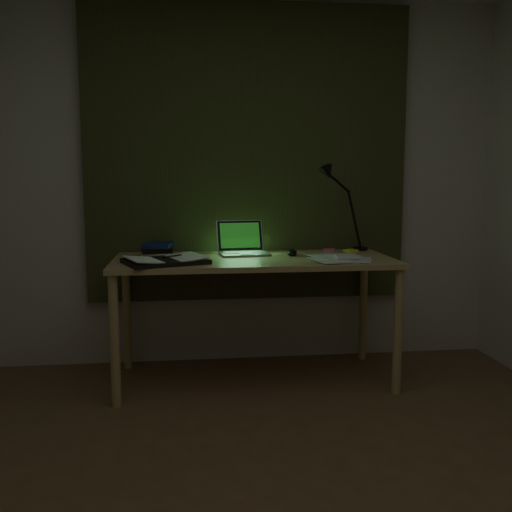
{
  "coord_description": "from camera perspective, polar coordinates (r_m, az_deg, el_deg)",
  "views": [
    {
      "loc": [
        -0.43,
        -1.96,
        1.28
      ],
      "look_at": [
        -0.01,
        1.42,
        0.82
      ],
      "focal_mm": 40.0,
      "sensor_mm": 36.0,
      "label": 1
    }
  ],
  "objects": [
    {
      "name": "sticky_yellow",
      "position": [
        3.92,
        9.45,
        0.54
      ],
      "size": [
        0.1,
        0.1,
        0.02
      ],
      "primitive_type": "cube",
      "rotation": [
        0.0,
        0.0,
        0.4
      ],
      "color": "#F9FD35",
      "rests_on": "desk"
    },
    {
      "name": "laptop",
      "position": [
        3.68,
        -1.18,
        1.82
      ],
      "size": [
        0.35,
        0.38,
        0.22
      ],
      "primitive_type": null,
      "rotation": [
        0.0,
        0.0,
        0.12
      ],
      "color": "#A8A7AC",
      "rests_on": "desk"
    },
    {
      "name": "mouse",
      "position": [
        3.67,
        3.59,
        0.33
      ],
      "size": [
        0.07,
        0.11,
        0.04
      ],
      "primitive_type": "ellipsoid",
      "rotation": [
        0.0,
        0.0,
        -0.05
      ],
      "color": "black",
      "rests_on": "desk"
    },
    {
      "name": "desk",
      "position": [
        3.64,
        -0.23,
        -6.38
      ],
      "size": [
        1.74,
        0.76,
        0.79
      ],
      "primitive_type": null,
      "color": "tan",
      "rests_on": "floor"
    },
    {
      "name": "curtain",
      "position": [
        3.95,
        -0.8,
        10.15
      ],
      "size": [
        2.2,
        0.06,
        2.0
      ],
      "primitive_type": "cube",
      "color": "#32371B",
      "rests_on": "wall_back"
    },
    {
      "name": "wall_back",
      "position": [
        3.99,
        -0.86,
        7.25
      ],
      "size": [
        3.5,
        0.0,
        2.5
      ],
      "primitive_type": "cube",
      "color": "silver",
      "rests_on": "ground"
    },
    {
      "name": "desk_lamp",
      "position": [
        4.0,
        10.47,
        4.49
      ],
      "size": [
        0.38,
        0.3,
        0.55
      ],
      "primitive_type": null,
      "rotation": [
        0.0,
        0.0,
        0.05
      ],
      "color": "black",
      "rests_on": "desk"
    },
    {
      "name": "book_stack",
      "position": [
        3.7,
        -9.84,
        0.69
      ],
      "size": [
        0.2,
        0.23,
        0.09
      ],
      "primitive_type": null,
      "rotation": [
        0.0,
        0.0,
        -0.05
      ],
      "color": "white",
      "rests_on": "desk"
    },
    {
      "name": "loose_papers",
      "position": [
        3.55,
        8.27,
        -0.14
      ],
      "size": [
        0.39,
        0.4,
        0.02
      ],
      "primitive_type": null,
      "rotation": [
        0.0,
        0.0,
        -0.29
      ],
      "color": "silver",
      "rests_on": "desk"
    },
    {
      "name": "sticky_pink",
      "position": [
        3.93,
        7.31,
        0.61
      ],
      "size": [
        0.1,
        0.1,
        0.02
      ],
      "primitive_type": "cube",
      "rotation": [
        0.0,
        0.0,
        -0.3
      ],
      "color": "#E95A98",
      "rests_on": "desk"
    },
    {
      "name": "open_textbook",
      "position": [
        3.37,
        -9.05,
        -0.42
      ],
      "size": [
        0.54,
        0.46,
        0.04
      ],
      "primitive_type": null,
      "rotation": [
        0.0,
        0.0,
        0.37
      ],
      "color": "white",
      "rests_on": "desk"
    }
  ]
}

